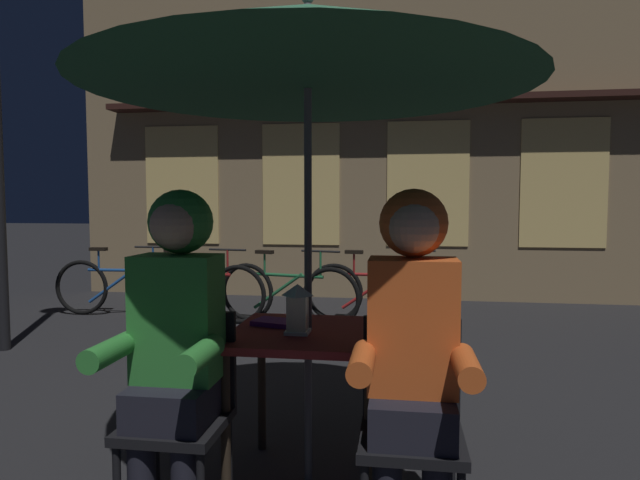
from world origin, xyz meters
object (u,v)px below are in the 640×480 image
object	(u,v)px
bicycle_second	(196,291)
bicycle_nearest	(122,287)
person_left_hooded	(175,324)
lantern	(298,308)
patio_umbrella	(308,47)
cafe_table	(308,351)
chair_left	(182,405)
book	(274,322)
person_right_hooded	(413,333)
bicycle_fourth	(379,293)
bicycle_third	(288,293)
chair_right	(411,418)

from	to	relation	value
bicycle_second	bicycle_nearest	bearing A→B (deg)	170.50
person_left_hooded	bicycle_nearest	xyz separation A→B (m)	(-2.36, 3.93, -0.50)
lantern	patio_umbrella	bearing A→B (deg)	61.93
cafe_table	patio_umbrella	bearing A→B (deg)	0.00
chair_left	book	xyz separation A→B (m)	(0.29, 0.46, 0.26)
cafe_table	person_right_hooded	xyz separation A→B (m)	(0.48, -0.43, 0.21)
person_right_hooded	book	world-z (taller)	person_right_hooded
bicycle_fourth	cafe_table	bearing A→B (deg)	-93.18
patio_umbrella	bicycle_second	size ratio (longest dim) A/B	1.38
person_right_hooded	bicycle_third	size ratio (longest dim) A/B	0.85
patio_umbrella	chair_right	world-z (taller)	patio_umbrella
person_left_hooded	chair_left	bearing A→B (deg)	90.00
patio_umbrella	person_left_hooded	bearing A→B (deg)	-138.43
cafe_table	book	distance (m)	0.24
cafe_table	chair_right	bearing A→B (deg)	-37.55
patio_umbrella	person_left_hooded	distance (m)	1.37
person_left_hooded	patio_umbrella	bearing A→B (deg)	41.57
patio_umbrella	person_right_hooded	bearing A→B (deg)	-41.57
person_right_hooded	bicycle_fourth	distance (m)	3.99
patio_umbrella	chair_left	world-z (taller)	patio_umbrella
cafe_table	bicycle_third	size ratio (longest dim) A/B	0.45
chair_right	bicycle_second	world-z (taller)	chair_right
chair_right	person_left_hooded	world-z (taller)	person_left_hooded
lantern	book	distance (m)	0.24
person_left_hooded	bicycle_third	bearing A→B (deg)	94.87
person_right_hooded	bicycle_fourth	xyz separation A→B (m)	(-0.28, 3.95, -0.50)
lantern	bicycle_nearest	size ratio (longest dim) A/B	0.14
person_right_hooded	bicycle_second	distance (m)	4.46
bicycle_third	book	xyz separation A→B (m)	(0.61, -3.25, 0.41)
patio_umbrella	chair_right	distance (m)	1.68
cafe_table	bicycle_fourth	bearing A→B (deg)	86.82
person_right_hooded	bicycle_third	bearing A→B (deg)	108.80
chair_left	person_right_hooded	distance (m)	1.03
patio_umbrella	bicycle_nearest	distance (m)	4.83
chair_left	bicycle_fourth	xyz separation A→B (m)	(0.68, 3.89, -0.14)
person_right_hooded	book	distance (m)	0.85
lantern	person_left_hooded	size ratio (longest dim) A/B	0.17
chair_left	bicycle_nearest	world-z (taller)	chair_left
cafe_table	patio_umbrella	world-z (taller)	patio_umbrella
bicycle_third	bicycle_nearest	bearing A→B (deg)	175.40
bicycle_third	bicycle_fourth	distance (m)	1.01
person_right_hooded	bicycle_nearest	xyz separation A→B (m)	(-3.32, 3.93, -0.50)
chair_left	bicycle_second	xyz separation A→B (m)	(-1.38, 3.71, -0.14)
person_right_hooded	chair_left	bearing A→B (deg)	176.61
person_left_hooded	book	world-z (taller)	person_left_hooded
chair_right	bicycle_second	xyz separation A→B (m)	(-2.34, 3.71, -0.14)
person_left_hooded	bicycle_nearest	world-z (taller)	person_left_hooded
cafe_table	bicycle_fourth	size ratio (longest dim) A/B	0.44
chair_left	book	bearing A→B (deg)	57.32
chair_left	book	world-z (taller)	chair_left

